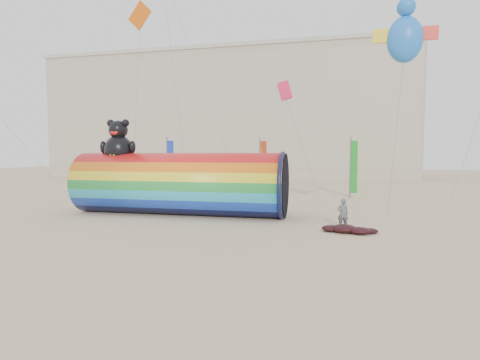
% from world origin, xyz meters
% --- Properties ---
extents(ground, '(160.00, 160.00, 0.00)m').
position_xyz_m(ground, '(0.00, 0.00, 0.00)').
color(ground, '#CCB58C').
rests_on(ground, ground).
extents(hotel_building, '(60.40, 15.40, 20.60)m').
position_xyz_m(hotel_building, '(-12.00, 45.95, 10.31)').
color(hotel_building, '#B7AD99').
rests_on(hotel_building, ground).
extents(windsock_assembly, '(13.16, 4.01, 6.07)m').
position_xyz_m(windsock_assembly, '(-3.99, 4.20, 2.01)').
color(windsock_assembly, red).
rests_on(windsock_assembly, ground).
extents(kite_handler, '(0.62, 0.47, 1.53)m').
position_xyz_m(kite_handler, '(5.75, 1.79, 0.76)').
color(kite_handler, '#525659').
rests_on(kite_handler, ground).
extents(fabric_bundle, '(2.62, 1.35, 0.41)m').
position_xyz_m(fabric_bundle, '(5.98, 0.80, 0.17)').
color(fabric_bundle, '#370A10').
rests_on(fabric_bundle, ground).
extents(festival_banners, '(16.02, 3.51, 5.20)m').
position_xyz_m(festival_banners, '(-0.53, 14.41, 2.64)').
color(festival_banners, '#59595E').
rests_on(festival_banners, ground).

